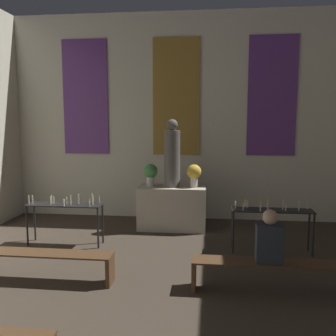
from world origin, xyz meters
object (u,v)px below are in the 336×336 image
at_px(flower_vase_right, 194,173).
at_px(pew_back_left, 34,259).
at_px(candle_rack_right, 272,215).
at_px(person_seated, 269,239).
at_px(flower_vase_left, 150,173).
at_px(candle_rack_left, 65,210).
at_px(altar, 172,208).
at_px(pew_back_right, 278,270).
at_px(statue, 172,156).

relative_size(flower_vase_right, pew_back_left, 0.21).
xyz_separation_m(candle_rack_right, person_seated, (-0.30, -1.65, 0.09)).
distance_m(flower_vase_left, candle_rack_left, 2.03).
relative_size(flower_vase_left, person_seated, 0.67).
relative_size(altar, pew_back_left, 0.62).
xyz_separation_m(flower_vase_left, pew_back_right, (2.26, -2.92, -0.91)).
bearing_deg(person_seated, candle_rack_left, 155.47).
distance_m(flower_vase_left, flower_vase_right, 0.96).
bearing_deg(pew_back_right, pew_back_left, 180.00).
bearing_deg(pew_back_left, altar, 58.64).
height_order(flower_vase_left, flower_vase_right, same).
xyz_separation_m(altar, statue, (0.00, 0.00, 1.15)).
xyz_separation_m(flower_vase_right, person_seated, (1.17, -2.92, -0.48)).
bearing_deg(flower_vase_right, pew_back_left, -127.74).
xyz_separation_m(altar, candle_rack_left, (-1.95, -1.28, 0.21)).
distance_m(altar, person_seated, 3.37).
bearing_deg(statue, pew_back_left, -121.36).
relative_size(candle_rack_left, candle_rack_right, 1.00).
bearing_deg(candle_rack_left, pew_back_right, -23.78).
xyz_separation_m(flower_vase_left, flower_vase_right, (0.96, 0.00, 0.00)).
height_order(flower_vase_left, candle_rack_left, flower_vase_left).
distance_m(candle_rack_left, pew_back_right, 4.09).
relative_size(flower_vase_left, pew_back_right, 0.21).
xyz_separation_m(flower_vase_right, candle_rack_left, (-2.43, -1.28, -0.56)).
distance_m(flower_vase_left, pew_back_right, 3.81).
height_order(statue, candle_rack_left, statue).
bearing_deg(statue, altar, 0.00).
xyz_separation_m(pew_back_right, person_seated, (-0.13, -0.00, 0.44)).
relative_size(flower_vase_left, pew_back_left, 0.21).
bearing_deg(pew_back_left, person_seated, -0.00).
distance_m(candle_rack_right, person_seated, 1.67).
bearing_deg(flower_vase_left, pew_back_right, -52.26).
xyz_separation_m(altar, flower_vase_left, (-0.48, 0.00, 0.78)).
height_order(altar, candle_rack_left, candle_rack_left).
height_order(flower_vase_right, pew_back_right, flower_vase_right).
distance_m(flower_vase_right, pew_back_left, 3.81).
xyz_separation_m(flower_vase_left, candle_rack_right, (2.43, -1.28, -0.56)).
height_order(flower_vase_right, pew_back_left, flower_vase_right).
distance_m(flower_vase_left, pew_back_left, 3.33).
xyz_separation_m(flower_vase_right, pew_back_right, (1.30, -2.92, -0.91)).
xyz_separation_m(statue, pew_back_left, (-1.78, -2.92, -1.29)).
distance_m(statue, flower_vase_right, 0.61).
bearing_deg(flower_vase_right, statue, 180.00).
bearing_deg(pew_back_left, flower_vase_right, 52.26).
bearing_deg(altar, candle_rack_left, -146.70).
bearing_deg(flower_vase_right, flower_vase_left, 180.00).
relative_size(candle_rack_left, pew_back_left, 0.61).
bearing_deg(person_seated, pew_back_left, 180.00).
height_order(flower_vase_right, candle_rack_right, flower_vase_right).
xyz_separation_m(altar, flower_vase_right, (0.48, 0.00, 0.78)).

